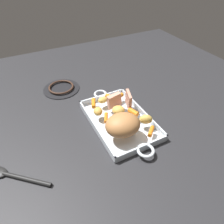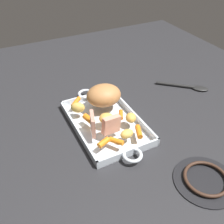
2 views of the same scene
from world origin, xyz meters
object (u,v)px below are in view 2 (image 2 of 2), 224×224
Objects in this scene: pork_roast at (104,95)px; potato_golden_large at (78,108)px; potato_golden_small at (127,134)px; baby_carrot_center_right at (76,102)px; baby_carrot_southwest at (139,132)px; serving_spoon at (188,87)px; roasting_dish at (106,123)px; roast_slice_outer at (93,124)px; baby_carrot_southeast at (116,141)px; potato_corner at (131,118)px; roast_slice_thick at (111,125)px; baby_carrot_northwest at (121,115)px; stove_burner_rear at (206,180)px; baby_carrot_center_left at (89,119)px; baby_carrot_northeast at (104,142)px; potato_whole at (107,118)px.

potato_golden_large is (0.00, -0.12, -0.02)m from pork_roast.
baby_carrot_center_right is at bearing -161.95° from potato_golden_small.
serving_spoon is at bearing 116.76° from baby_carrot_southwest.
roasting_dish is 0.11m from roast_slice_outer.
roast_slice_outer reaches higher than potato_golden_small.
roasting_dish is 8.21× the size of baby_carrot_southwest.
pork_roast reaches higher than potato_golden_large.
baby_carrot_southeast is 1.14× the size of potato_corner.
roast_slice_thick is at bearing 13.31° from baby_carrot_center_right.
serving_spoon is at bearing 107.05° from roast_slice_thick.
roast_slice_thick is at bearing -16.67° from pork_roast.
baby_carrot_southwest is 0.31m from baby_carrot_center_right.
baby_carrot_northwest is at bearing 38.65° from baby_carrot_center_right.
roast_slice_thick reaches higher than potato_corner.
baby_carrot_southeast reaches higher than baby_carrot_southwest.
potato_golden_small is (0.13, 0.02, 0.04)m from roasting_dish.
stove_burner_rear is at bearing 15.10° from baby_carrot_northwest.
baby_carrot_center_left is at bearing -137.32° from baby_carrot_southwest.
baby_carrot_center_right is at bearing 168.08° from potato_golden_large.
potato_golden_small is at bearing 25.22° from potato_golden_large.
baby_carrot_southwest is at bearing -160.18° from stove_burner_rear.
pork_roast is at bearing 91.75° from potato_golden_large.
baby_carrot_southeast is 0.23m from potato_golden_large.
serving_spoon is at bearing 98.53° from roasting_dish.
baby_carrot_center_left is 0.24× the size of serving_spoon.
stove_burner_rear is at bearing 26.94° from potato_golden_large.
potato_golden_large reaches higher than potato_golden_small.
roasting_dish is at bearing -21.78° from pork_roast.
serving_spoon is (-0.08, 0.41, -0.03)m from baby_carrot_northwest.
pork_roast is 0.18m from roast_slice_thick.
roast_slice_outer reaches higher than baby_carrot_center_left.
roasting_dish is 0.10m from roast_slice_thick.
potato_golden_large is at bearing -154.78° from potato_golden_small.
potato_golden_large reaches higher than baby_carrot_northwest.
baby_carrot_center_left is 0.95× the size of baby_carrot_southeast.
baby_carrot_northwest is (0.01, 0.06, 0.03)m from roasting_dish.
baby_carrot_southeast is at bearing 28.17° from roast_slice_outer.
roast_slice_outer is at bearing -145.20° from stove_burner_rear.
baby_carrot_southwest is at bearing 87.45° from baby_carrot_northeast.
roast_slice_thick is 1.42× the size of potato_corner.
baby_carrot_northwest is at bearing 78.03° from baby_carrot_center_left.
baby_carrot_northeast reaches higher than baby_carrot_center_right.
roasting_dish is at bearing -170.35° from potato_golden_small.
potato_corner reaches higher than baby_carrot_southeast.
roast_slice_outer is 0.41m from stove_burner_rear.
baby_carrot_southeast is (0.12, -0.08, 0.00)m from baby_carrot_northwest.
potato_golden_large reaches higher than baby_carrot_northeast.
baby_carrot_northwest is 0.07m from potato_whole.
potato_golden_small is at bearing -3.72° from pork_roast.
potato_golden_small reaches higher than baby_carrot_southeast.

